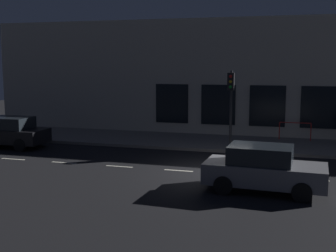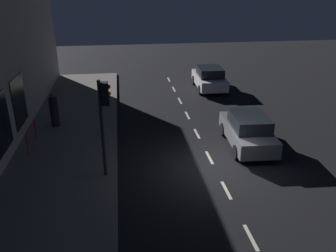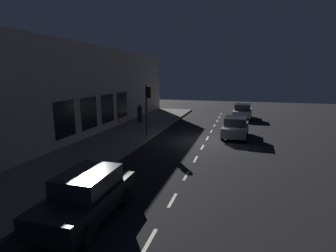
% 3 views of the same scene
% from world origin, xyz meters
% --- Properties ---
extents(ground_plane, '(60.00, 60.00, 0.00)m').
position_xyz_m(ground_plane, '(0.00, 0.00, 0.00)').
color(ground_plane, black).
extents(sidewalk, '(4.50, 32.00, 0.15)m').
position_xyz_m(sidewalk, '(6.25, 0.00, 0.07)').
color(sidewalk, slate).
rests_on(sidewalk, ground).
extents(building_facade, '(0.65, 32.00, 6.92)m').
position_xyz_m(building_facade, '(8.80, -0.00, 3.45)').
color(building_facade, beige).
rests_on(building_facade, ground).
extents(lane_centre_line, '(0.12, 27.20, 0.01)m').
position_xyz_m(lane_centre_line, '(0.00, -1.00, 0.00)').
color(lane_centre_line, beige).
rests_on(lane_centre_line, ground).
extents(traffic_light, '(0.47, 0.32, 3.83)m').
position_xyz_m(traffic_light, '(4.33, 0.12, 2.85)').
color(traffic_light, '#2D2D30').
rests_on(traffic_light, sidewalk).
extents(parked_car_0, '(2.03, 4.01, 1.58)m').
position_xyz_m(parked_car_0, '(-2.48, -11.12, 0.79)').
color(parked_car_0, silver).
rests_on(parked_car_0, ground).
extents(parked_car_1, '(1.87, 4.10, 1.58)m').
position_xyz_m(parked_car_1, '(2.43, 11.35, 0.79)').
color(parked_car_1, black).
rests_on(parked_car_1, ground).
extents(parked_car_2, '(2.00, 4.12, 1.58)m').
position_xyz_m(parked_car_2, '(-2.00, -1.89, 0.79)').
color(parked_car_2, slate).
rests_on(parked_car_2, ground).
extents(pedestrian_0, '(0.55, 0.55, 1.75)m').
position_xyz_m(pedestrian_0, '(7.15, -5.26, 0.94)').
color(pedestrian_0, '#232328').
rests_on(pedestrian_0, sidewalk).
extents(red_railing, '(0.05, 1.71, 0.97)m').
position_xyz_m(red_railing, '(7.84, -2.96, 0.85)').
color(red_railing, red).
rests_on(red_railing, sidewalk).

